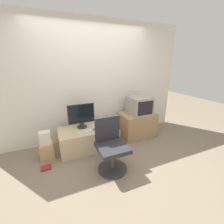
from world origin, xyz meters
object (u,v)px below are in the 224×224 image
object	(u,v)px
crt_tv	(139,105)
office_chair	(111,147)
cardboard_box_lower	(47,151)
book	(46,168)
main_monitor	(81,116)
mouse	(94,129)
keyboard	(85,131)

from	to	relation	value
crt_tv	office_chair	xyz separation A→B (m)	(-1.06, -0.82, -0.38)
cardboard_box_lower	book	xyz separation A→B (m)	(-0.04, -0.30, -0.14)
office_chair	book	size ratio (longest dim) A/B	5.45
crt_tv	book	world-z (taller)	crt_tv
crt_tv	cardboard_box_lower	bearing A→B (deg)	-176.93
office_chair	main_monitor	bearing A→B (deg)	108.04
mouse	crt_tv	world-z (taller)	crt_tv
crt_tv	office_chair	size ratio (longest dim) A/B	0.57
main_monitor	mouse	size ratio (longest dim) A/B	8.47
crt_tv	office_chair	world-z (taller)	crt_tv
crt_tv	main_monitor	bearing A→B (deg)	177.73
main_monitor	mouse	distance (m)	0.38
keyboard	mouse	distance (m)	0.20
office_chair	mouse	bearing A→B (deg)	97.42
cardboard_box_lower	office_chair	bearing A→B (deg)	-35.29
mouse	crt_tv	xyz separation A→B (m)	(1.15, 0.17, 0.32)
mouse	office_chair	bearing A→B (deg)	-82.58
main_monitor	office_chair	world-z (taller)	main_monitor
mouse	office_chair	xyz separation A→B (m)	(0.09, -0.66, -0.06)
mouse	keyboard	bearing A→B (deg)	178.07
office_chair	cardboard_box_lower	xyz separation A→B (m)	(-1.00, 0.71, -0.24)
keyboard	mouse	size ratio (longest dim) A/B	4.62
keyboard	cardboard_box_lower	size ratio (longest dim) A/B	0.96
keyboard	office_chair	distance (m)	0.72
keyboard	book	world-z (taller)	keyboard
main_monitor	book	xyz separation A→B (m)	(-0.76, -0.46, -0.68)
mouse	crt_tv	size ratio (longest dim) A/B	0.13
main_monitor	office_chair	bearing A→B (deg)	-71.96
office_chair	book	distance (m)	1.19
mouse	office_chair	world-z (taller)	office_chair
main_monitor	keyboard	xyz separation A→B (m)	(0.00, -0.21, -0.25)
office_chair	cardboard_box_lower	world-z (taller)	office_chair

